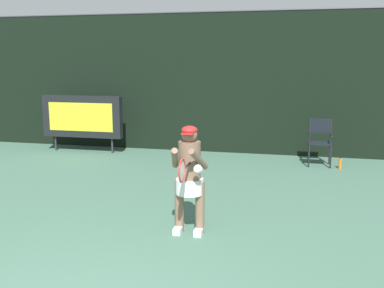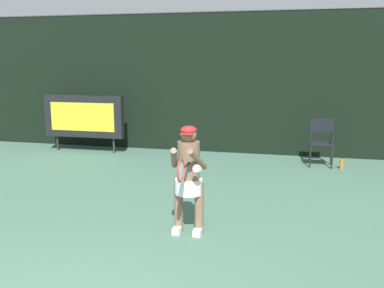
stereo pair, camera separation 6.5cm
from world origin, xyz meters
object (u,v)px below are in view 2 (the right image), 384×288
at_px(scoreboard, 84,117).
at_px(umpire_chair, 321,139).
at_px(water_bottle, 342,164).
at_px(tennis_racket, 181,170).
at_px(tennis_player, 189,174).

height_order(scoreboard, umpire_chair, scoreboard).
height_order(water_bottle, tennis_racket, tennis_racket).
distance_m(tennis_player, tennis_racket, 0.59).
distance_m(water_bottle, tennis_racket, 5.60).
bearing_deg(tennis_player, scoreboard, 130.12).
distance_m(scoreboard, tennis_player, 6.33).
relative_size(scoreboard, umpire_chair, 2.04).
relative_size(scoreboard, tennis_player, 1.43).
xyz_separation_m(tennis_player, tennis_racket, (0.04, -0.55, 0.20)).
relative_size(scoreboard, water_bottle, 8.30).
bearing_deg(umpire_chair, tennis_player, -113.22).
distance_m(water_bottle, tennis_player, 5.11).
xyz_separation_m(scoreboard, tennis_racket, (4.12, -5.39, 0.11)).
relative_size(tennis_player, tennis_racket, 2.56).
xyz_separation_m(scoreboard, umpire_chair, (6.08, -0.17, -0.33)).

